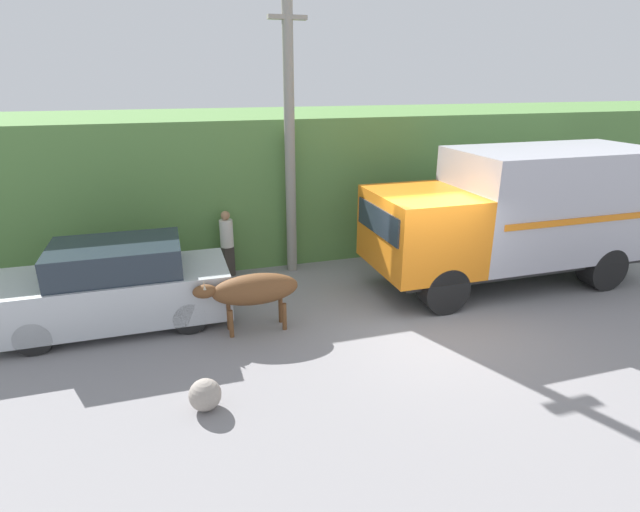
{
  "coord_description": "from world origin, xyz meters",
  "views": [
    {
      "loc": [
        -4.96,
        -8.22,
        4.81
      ],
      "look_at": [
        -2.08,
        1.07,
        1.31
      ],
      "focal_mm": 28.0,
      "sensor_mm": 36.0,
      "label": 1
    }
  ],
  "objects": [
    {
      "name": "pedestrian_on_hill",
      "position": [
        -3.68,
        3.81,
        0.94
      ],
      "size": [
        0.44,
        0.44,
        1.71
      ],
      "rotation": [
        0.0,
        0.0,
        3.58
      ],
      "color": "#38332D",
      "rests_on": "ground_plane"
    },
    {
      "name": "hillside_embankment",
      "position": [
        0.0,
        6.78,
        1.91
      ],
      "size": [
        32.0,
        5.35,
        3.82
      ],
      "color": "#568442",
      "rests_on": "ground_plane"
    },
    {
      "name": "building_backdrop",
      "position": [
        -3.14,
        5.49,
        1.69
      ],
      "size": [
        5.34,
        2.7,
        3.36
      ],
      "color": "#B2BCAD",
      "rests_on": "ground_plane"
    },
    {
      "name": "roadside_rock",
      "position": [
        -4.73,
        -1.57,
        0.25
      ],
      "size": [
        0.5,
        0.5,
        0.5
      ],
      "color": "gray",
      "rests_on": "ground_plane"
    },
    {
      "name": "parked_suv",
      "position": [
        -6.16,
        1.8,
        0.83
      ],
      "size": [
        4.48,
        1.84,
        1.73
      ],
      "rotation": [
        0.0,
        0.0,
        0.08
      ],
      "color": "silver",
      "rests_on": "ground_plane"
    },
    {
      "name": "ground_plane",
      "position": [
        0.0,
        0.0,
        0.0
      ],
      "size": [
        60.0,
        60.0,
        0.0
      ],
      "primitive_type": "plane",
      "color": "gray"
    },
    {
      "name": "cargo_truck",
      "position": [
        3.02,
        1.37,
        1.77
      ],
      "size": [
        6.92,
        2.52,
        3.24
      ],
      "rotation": [
        0.0,
        0.0,
        0.05
      ],
      "color": "#2D2D2D",
      "rests_on": "ground_plane"
    },
    {
      "name": "utility_pole",
      "position": [
        -2.02,
        3.76,
        3.55
      ],
      "size": [
        0.9,
        0.26,
        6.89
      ],
      "color": "gray",
      "rests_on": "ground_plane"
    },
    {
      "name": "brown_cow",
      "position": [
        -3.56,
        0.75,
        0.87
      ],
      "size": [
        2.06,
        0.62,
        1.19
      ],
      "rotation": [
        0.0,
        0.0,
        0.17
      ],
      "color": "brown",
      "rests_on": "ground_plane"
    }
  ]
}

